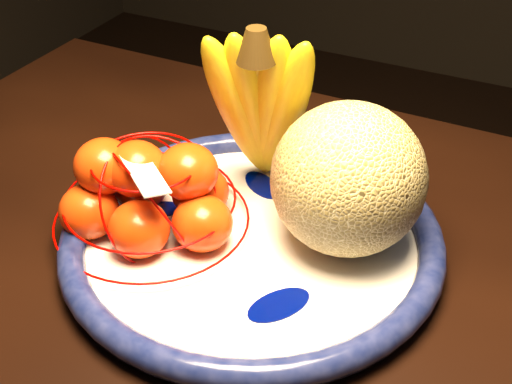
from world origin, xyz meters
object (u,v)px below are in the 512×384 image
at_px(banana_bunch, 262,101).
at_px(mandarin_bag, 150,195).
at_px(fruit_bowl, 252,239).
at_px(cantaloupe, 348,179).

relative_size(banana_bunch, mandarin_bag, 0.98).
bearing_deg(fruit_bowl, cantaloupe, 24.76).
bearing_deg(fruit_bowl, banana_bunch, 109.38).
xyz_separation_m(fruit_bowl, cantaloupe, (0.09, 0.04, 0.08)).
distance_m(cantaloupe, banana_bunch, 0.13).
distance_m(fruit_bowl, banana_bunch, 0.15).
bearing_deg(cantaloupe, banana_bunch, 158.82).
xyz_separation_m(fruit_bowl, banana_bunch, (-0.03, 0.09, 0.12)).
bearing_deg(mandarin_bag, fruit_bowl, 15.31).
height_order(fruit_bowl, mandarin_bag, mandarin_bag).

